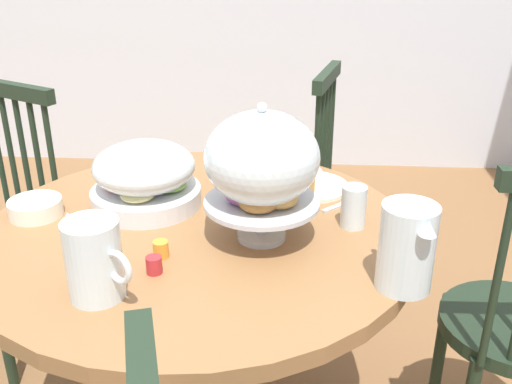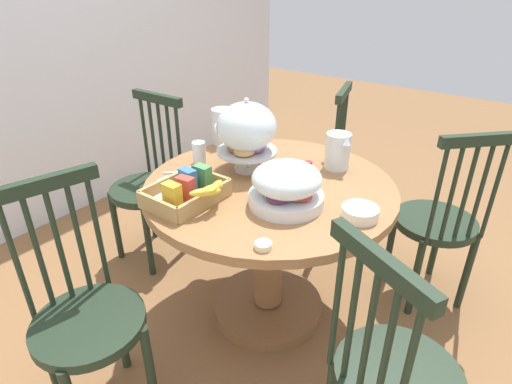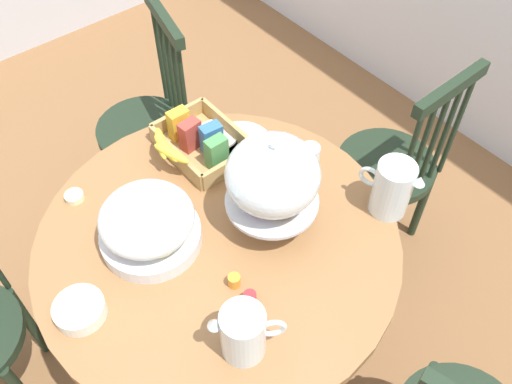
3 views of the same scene
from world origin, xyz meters
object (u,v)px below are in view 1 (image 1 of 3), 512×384
at_px(cereal_basket, 268,164).
at_px(pastry_stand_with_dome, 262,164).
at_px(butter_dish, 137,162).
at_px(fruit_platter_covered, 145,177).
at_px(drinking_glass, 354,207).
at_px(dining_table, 201,302).
at_px(milk_pitcher, 406,251).
at_px(windsor_chair_host_seat, 5,239).
at_px(windsor_chair_far_side, 288,197).
at_px(china_plate_small, 298,172).
at_px(cereal_bowl, 36,208).
at_px(orange_juice_pitcher, 95,263).
at_px(china_plate_large, 311,186).

bearing_deg(cereal_basket, pastry_stand_with_dome, 0.30).
bearing_deg(butter_dish, cereal_basket, 79.06).
bearing_deg(fruit_platter_covered, drinking_glass, 80.99).
distance_m(dining_table, milk_pitcher, 0.63).
relative_size(windsor_chair_host_seat, cereal_basket, 3.09).
height_order(fruit_platter_covered, drinking_glass, fruit_platter_covered).
height_order(windsor_chair_far_side, drinking_glass, windsor_chair_far_side).
bearing_deg(milk_pitcher, china_plate_small, -159.23).
distance_m(windsor_chair_far_side, pastry_stand_with_dome, 1.00).
height_order(windsor_chair_far_side, milk_pitcher, windsor_chair_far_side).
xyz_separation_m(dining_table, cereal_basket, (-0.33, 0.17, 0.28)).
bearing_deg(dining_table, windsor_chair_host_seat, -118.15).
bearing_deg(fruit_platter_covered, windsor_chair_far_side, 151.51).
relative_size(fruit_platter_covered, cereal_basket, 0.95).
distance_m(pastry_stand_with_dome, china_plate_small, 0.44).
bearing_deg(butter_dish, fruit_platter_covered, 19.05).
xyz_separation_m(milk_pitcher, cereal_basket, (-0.57, -0.31, -0.04)).
bearing_deg(cereal_bowl, cereal_basket, 116.05).
xyz_separation_m(china_plate_small, cereal_bowl, (0.31, -0.70, 0.01)).
relative_size(fruit_platter_covered, cereal_bowl, 2.14).
bearing_deg(dining_table, windsor_chair_far_side, 164.69).
height_order(cereal_basket, china_plate_small, cereal_basket).
distance_m(drinking_glass, butter_dish, 0.76).
bearing_deg(pastry_stand_with_dome, drinking_glass, 108.92).
bearing_deg(fruit_platter_covered, china_plate_small, 118.71).
height_order(orange_juice_pitcher, drinking_glass, orange_juice_pitcher).
distance_m(dining_table, orange_juice_pitcher, 0.48).
height_order(fruit_platter_covered, china_plate_large, fruit_platter_covered).
height_order(dining_table, orange_juice_pitcher, orange_juice_pitcher).
bearing_deg(windsor_chair_host_seat, fruit_platter_covered, 64.03).
distance_m(dining_table, windsor_chair_host_seat, 0.86).
bearing_deg(china_plate_large, cereal_bowl, -72.68).
xyz_separation_m(orange_juice_pitcher, china_plate_small, (-0.67, 0.41, -0.06)).
bearing_deg(drinking_glass, orange_juice_pitcher, -57.69).
distance_m(windsor_chair_far_side, cereal_basket, 0.60).
relative_size(fruit_platter_covered, drinking_glass, 2.73).
height_order(orange_juice_pitcher, china_plate_large, orange_juice_pitcher).
xyz_separation_m(windsor_chair_host_seat, pastry_stand_with_dome, (0.46, 0.92, 0.48)).
distance_m(windsor_chair_far_side, cereal_bowl, 1.08).
xyz_separation_m(windsor_chair_far_side, china_plate_large, (0.56, 0.07, 0.29)).
relative_size(dining_table, drinking_glass, 10.07).
height_order(windsor_chair_host_seat, butter_dish, windsor_chair_host_seat).
relative_size(milk_pitcher, butter_dish, 3.28).
bearing_deg(windsor_chair_far_side, fruit_platter_covered, -28.49).
bearing_deg(pastry_stand_with_dome, dining_table, -107.52).
distance_m(china_plate_large, drinking_glass, 0.26).
distance_m(windsor_chair_host_seat, butter_dish, 0.57).
relative_size(pastry_stand_with_dome, orange_juice_pitcher, 1.92).
xyz_separation_m(windsor_chair_far_side, drinking_glass, (0.80, 0.17, 0.34)).
relative_size(fruit_platter_covered, orange_juice_pitcher, 1.67).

